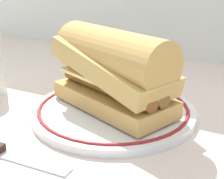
% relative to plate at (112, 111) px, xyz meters
% --- Properties ---
extents(ground_plane, '(1.50, 1.50, 0.00)m').
position_rel_plate_xyz_m(ground_plane, '(0.02, 0.00, -0.01)').
color(ground_plane, beige).
extents(plate, '(0.26, 0.26, 0.01)m').
position_rel_plate_xyz_m(plate, '(0.00, 0.00, 0.00)').
color(plate, white).
rests_on(plate, ground_plane).
extents(sausage_sandwich, '(0.22, 0.16, 0.12)m').
position_rel_plate_xyz_m(sausage_sandwich, '(-0.00, 0.00, 0.07)').
color(sausage_sandwich, tan).
rests_on(sausage_sandwich, plate).
extents(butter_knife, '(0.15, 0.02, 0.01)m').
position_rel_plate_xyz_m(butter_knife, '(-0.06, -0.17, -0.00)').
color(butter_knife, silver).
rests_on(butter_knife, ground_plane).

